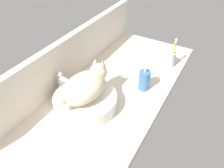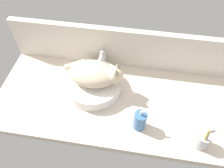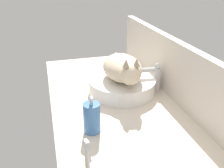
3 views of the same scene
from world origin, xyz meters
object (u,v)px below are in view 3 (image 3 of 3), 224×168
sink_basin (122,85)px  soap_dispenser (92,118)px  faucet (155,76)px  cat (123,68)px

sink_basin → soap_dispenser: bearing=-36.0°
sink_basin → faucet: 15.99cm
sink_basin → faucet: bearing=82.7°
cat → faucet: size_ratio=2.37×
soap_dispenser → cat: bearing=142.6°
sink_basin → cat: size_ratio=0.97×
sink_basin → cat: (1.37, 0.04, 9.17)cm
sink_basin → soap_dispenser: size_ratio=2.15×
cat → soap_dispenser: cat is taller
cat → soap_dispenser: (25.62, -19.62, -6.87)cm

